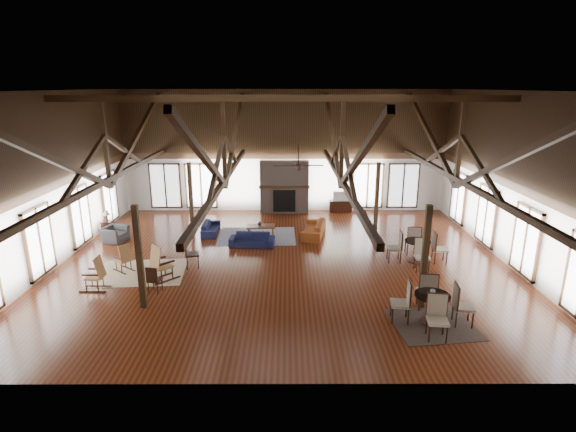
{
  "coord_description": "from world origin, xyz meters",
  "views": [
    {
      "loc": [
        0.14,
        -15.23,
        6.15
      ],
      "look_at": [
        0.17,
        1.0,
        1.43
      ],
      "focal_mm": 28.0,
      "sensor_mm": 36.0,
      "label": 1
    }
  ],
  "objects_px": {
    "armchair": "(115,234)",
    "cafe_table_far": "(417,247)",
    "sofa_orange": "(314,229)",
    "tv_console": "(341,206)",
    "cafe_table_near": "(432,303)",
    "sofa_navy_left": "(211,228)",
    "sofa_navy_front": "(252,240)",
    "coffee_table": "(261,227)"
  },
  "relations": [
    {
      "from": "sofa_navy_left",
      "to": "tv_console",
      "type": "bearing_deg",
      "value": -61.25
    },
    {
      "from": "tv_console",
      "to": "coffee_table",
      "type": "bearing_deg",
      "value": -134.77
    },
    {
      "from": "cafe_table_far",
      "to": "sofa_navy_left",
      "type": "bearing_deg",
      "value": 157.55
    },
    {
      "from": "sofa_orange",
      "to": "cafe_table_far",
      "type": "distance_m",
      "value": 4.66
    },
    {
      "from": "sofa_navy_front",
      "to": "tv_console",
      "type": "bearing_deg",
      "value": 55.64
    },
    {
      "from": "armchair",
      "to": "cafe_table_near",
      "type": "height_order",
      "value": "cafe_table_near"
    },
    {
      "from": "cafe_table_near",
      "to": "tv_console",
      "type": "distance_m",
      "value": 11.21
    },
    {
      "from": "sofa_navy_front",
      "to": "armchair",
      "type": "relative_size",
      "value": 1.87
    },
    {
      "from": "sofa_orange",
      "to": "armchair",
      "type": "xyz_separation_m",
      "value": [
        -8.2,
        -0.73,
        0.0
      ]
    },
    {
      "from": "sofa_navy_left",
      "to": "sofa_orange",
      "type": "bearing_deg",
      "value": -95.27
    },
    {
      "from": "coffee_table",
      "to": "tv_console",
      "type": "xyz_separation_m",
      "value": [
        3.83,
        3.86,
        -0.12
      ]
    },
    {
      "from": "armchair",
      "to": "cafe_table_far",
      "type": "bearing_deg",
      "value": -85.18
    },
    {
      "from": "sofa_navy_left",
      "to": "cafe_table_far",
      "type": "relative_size",
      "value": 0.76
    },
    {
      "from": "sofa_orange",
      "to": "coffee_table",
      "type": "xyz_separation_m",
      "value": [
        -2.24,
        -0.06,
        0.1
      ]
    },
    {
      "from": "sofa_navy_front",
      "to": "sofa_navy_left",
      "type": "relative_size",
      "value": 1.07
    },
    {
      "from": "cafe_table_far",
      "to": "armchair",
      "type": "bearing_deg",
      "value": 169.07
    },
    {
      "from": "armchair",
      "to": "tv_console",
      "type": "bearing_deg",
      "value": -49.43
    },
    {
      "from": "sofa_orange",
      "to": "cafe_table_near",
      "type": "height_order",
      "value": "cafe_table_near"
    },
    {
      "from": "sofa_navy_front",
      "to": "sofa_orange",
      "type": "xyz_separation_m",
      "value": [
        2.53,
        1.32,
        0.04
      ]
    },
    {
      "from": "coffee_table",
      "to": "armchair",
      "type": "height_order",
      "value": "armchair"
    },
    {
      "from": "coffee_table",
      "to": "cafe_table_near",
      "type": "relative_size",
      "value": 0.55
    },
    {
      "from": "cafe_table_near",
      "to": "armchair",
      "type": "bearing_deg",
      "value": 148.84
    },
    {
      "from": "sofa_navy_front",
      "to": "cafe_table_far",
      "type": "distance_m",
      "value": 6.33
    },
    {
      "from": "armchair",
      "to": "cafe_table_far",
      "type": "distance_m",
      "value": 11.98
    },
    {
      "from": "cafe_table_near",
      "to": "tv_console",
      "type": "xyz_separation_m",
      "value": [
        -1.15,
        11.14,
        -0.29
      ]
    },
    {
      "from": "coffee_table",
      "to": "sofa_navy_left",
      "type": "bearing_deg",
      "value": 168.03
    },
    {
      "from": "sofa_navy_front",
      "to": "cafe_table_far",
      "type": "bearing_deg",
      "value": -11.0
    },
    {
      "from": "sofa_navy_left",
      "to": "coffee_table",
      "type": "bearing_deg",
      "value": -100.85
    },
    {
      "from": "sofa_navy_left",
      "to": "sofa_orange",
      "type": "relative_size",
      "value": 0.8
    },
    {
      "from": "cafe_table_near",
      "to": "cafe_table_far",
      "type": "bearing_deg",
      "value": 79.27
    },
    {
      "from": "sofa_navy_left",
      "to": "armchair",
      "type": "xyz_separation_m",
      "value": [
        -3.77,
        -1.03,
        0.07
      ]
    },
    {
      "from": "sofa_navy_left",
      "to": "cafe_table_far",
      "type": "bearing_deg",
      "value": -113.84
    },
    {
      "from": "sofa_navy_front",
      "to": "cafe_table_far",
      "type": "xyz_separation_m",
      "value": [
        6.09,
        -1.69,
        0.3
      ]
    },
    {
      "from": "cafe_table_far",
      "to": "tv_console",
      "type": "relative_size",
      "value": 1.94
    },
    {
      "from": "sofa_navy_left",
      "to": "cafe_table_far",
      "type": "distance_m",
      "value": 8.66
    },
    {
      "from": "sofa_orange",
      "to": "cafe_table_far",
      "type": "relative_size",
      "value": 0.96
    },
    {
      "from": "sofa_navy_left",
      "to": "coffee_table",
      "type": "xyz_separation_m",
      "value": [
        2.19,
        -0.37,
        0.16
      ]
    },
    {
      "from": "sofa_orange",
      "to": "tv_console",
      "type": "distance_m",
      "value": 4.12
    },
    {
      "from": "sofa_orange",
      "to": "coffee_table",
      "type": "height_order",
      "value": "sofa_orange"
    },
    {
      "from": "sofa_navy_left",
      "to": "sofa_orange",
      "type": "distance_m",
      "value": 4.45
    },
    {
      "from": "sofa_orange",
      "to": "sofa_navy_front",
      "type": "bearing_deg",
      "value": -51.14
    },
    {
      "from": "sofa_orange",
      "to": "coffee_table",
      "type": "relative_size",
      "value": 1.71
    }
  ]
}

